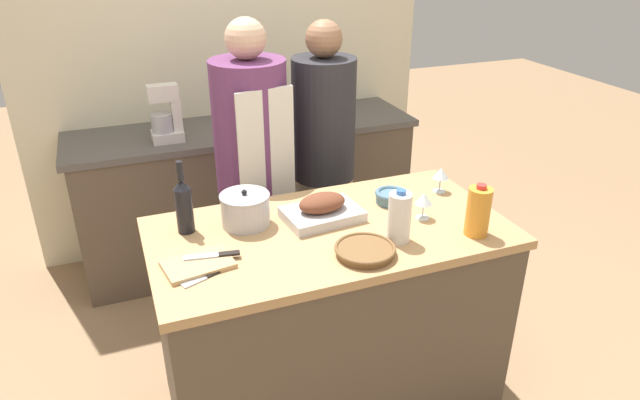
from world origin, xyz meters
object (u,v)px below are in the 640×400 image
object	(u,v)px
roasting_pan	(322,210)
stand_mixer	(166,118)
wine_glass_left	(424,200)
condiment_bottle_short	(271,117)
stock_pot	(245,210)
person_cook_guest	(324,156)
mixing_bowl	(391,196)
milk_jug	(399,217)
wicker_basket	(365,250)
cutting_board	(198,264)
wine_bottle_green	(184,205)
knife_paring	(202,278)
condiment_bottle_tall	(289,107)
knife_chef	(214,255)
person_cook_aproned	(253,169)
juice_jug	(478,211)
wine_glass_right	(441,174)

from	to	relation	value
roasting_pan	stand_mixer	world-z (taller)	stand_mixer
wine_glass_left	condiment_bottle_short	world-z (taller)	condiment_bottle_short
stock_pot	person_cook_guest	size ratio (longest dim) A/B	0.13
person_cook_guest	wine_glass_left	bearing A→B (deg)	-96.32
mixing_bowl	wine_glass_left	bearing A→B (deg)	-73.27
milk_jug	person_cook_guest	distance (m)	1.02
roasting_pan	milk_jug	size ratio (longest dim) A/B	1.53
wicker_basket	cutting_board	size ratio (longest dim) A/B	0.87
wine_bottle_green	knife_paring	xyz separation A→B (m)	(-0.01, -0.38, -0.12)
cutting_board	condiment_bottle_tall	size ratio (longest dim) A/B	2.03
roasting_pan	condiment_bottle_tall	bearing A→B (deg)	76.97
stock_pot	wine_bottle_green	distance (m)	0.25
milk_jug	roasting_pan	bearing A→B (deg)	128.04
condiment_bottle_tall	knife_chef	bearing A→B (deg)	-117.22
roasting_pan	knife_chef	bearing A→B (deg)	-162.00
stock_pot	person_cook_aproned	world-z (taller)	person_cook_aproned
stand_mixer	mixing_bowl	bearing A→B (deg)	-55.74
milk_jug	condiment_bottle_tall	world-z (taller)	milk_jug
mixing_bowl	knife_paring	size ratio (longest dim) A/B	0.98
wine_bottle_green	person_cook_guest	xyz separation A→B (m)	(0.86, 0.63, -0.14)
roasting_pan	condiment_bottle_short	distance (m)	1.29
wicker_basket	knife_chef	world-z (taller)	wicker_basket
mixing_bowl	wine_glass_left	size ratio (longest dim) A/B	1.21
wine_glass_left	condiment_bottle_tall	distance (m)	1.63
stock_pot	juice_jug	distance (m)	0.96
cutting_board	mixing_bowl	world-z (taller)	mixing_bowl
milk_jug	person_cook_aproned	bearing A→B (deg)	110.86
cutting_board	wine_bottle_green	size ratio (longest dim) A/B	0.87
person_cook_guest	wine_bottle_green	bearing A→B (deg)	-157.50
wine_glass_left	cutting_board	bearing A→B (deg)	-177.82
stock_pot	juice_jug	world-z (taller)	juice_jug
juice_jug	wine_bottle_green	bearing A→B (deg)	157.84
mixing_bowl	juice_jug	distance (m)	0.44
roasting_pan	person_cook_aproned	world-z (taller)	person_cook_aproned
knife_chef	condiment_bottle_short	bearing A→B (deg)	65.55
condiment_bottle_tall	person_cook_aproned	size ratio (longest dim) A/B	0.08
milk_jug	knife_chef	world-z (taller)	milk_jug
wicker_basket	condiment_bottle_tall	distance (m)	1.84
wicker_basket	milk_jug	bearing A→B (deg)	17.33
wicker_basket	knife_paring	xyz separation A→B (m)	(-0.62, 0.06, -0.02)
stand_mixer	cutting_board	bearing A→B (deg)	-93.41
wine_bottle_green	juice_jug	bearing A→B (deg)	-22.16
stock_pot	stand_mixer	bearing A→B (deg)	97.86
wine_glass_left	person_cook_guest	distance (m)	0.90
condiment_bottle_tall	person_cook_aproned	world-z (taller)	person_cook_aproned
person_cook_aproned	person_cook_guest	size ratio (longest dim) A/B	1.03
mixing_bowl	stand_mixer	xyz separation A→B (m)	(-0.84, 1.23, 0.10)
wine_glass_right	juice_jug	bearing A→B (deg)	-101.19
wine_bottle_green	mixing_bowl	bearing A→B (deg)	-4.00
roasting_pan	knife_paring	distance (m)	0.63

